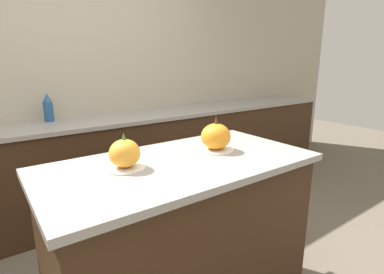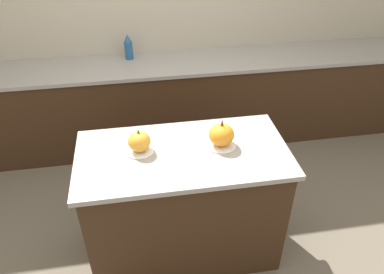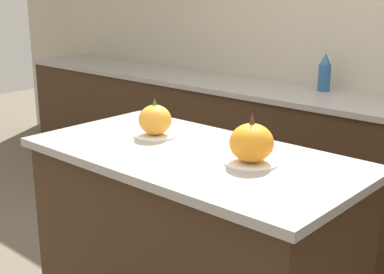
# 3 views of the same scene
# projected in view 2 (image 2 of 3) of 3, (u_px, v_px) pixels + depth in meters

# --- Properties ---
(ground_plane) EXTENTS (12.00, 12.00, 0.00)m
(ground_plane) POSITION_uv_depth(u_px,v_px,m) (185.00, 246.00, 2.94)
(ground_plane) COLOR #665B4C
(wall_back) EXTENTS (8.00, 0.06, 2.50)m
(wall_back) POSITION_uv_depth(u_px,v_px,m) (156.00, 16.00, 3.66)
(wall_back) COLOR #B2A893
(wall_back) RESTS_ON ground_plane
(kitchen_island) EXTENTS (1.37, 0.70, 0.93)m
(kitchen_island) POSITION_uv_depth(u_px,v_px,m) (184.00, 204.00, 2.67)
(kitchen_island) COLOR #382314
(kitchen_island) RESTS_ON ground_plane
(back_counter) EXTENTS (6.00, 0.60, 0.91)m
(back_counter) POSITION_uv_depth(u_px,v_px,m) (163.00, 104.00, 3.85)
(back_counter) COLOR #382314
(back_counter) RESTS_ON ground_plane
(pumpkin_cake_left) EXTENTS (0.19, 0.19, 0.17)m
(pumpkin_cake_left) POSITION_uv_depth(u_px,v_px,m) (139.00, 142.00, 2.37)
(pumpkin_cake_left) COLOR white
(pumpkin_cake_left) RESTS_ON kitchen_island
(pumpkin_cake_right) EXTENTS (0.20, 0.20, 0.20)m
(pumpkin_cake_right) POSITION_uv_depth(u_px,v_px,m) (221.00, 135.00, 2.42)
(pumpkin_cake_right) COLOR white
(pumpkin_cake_right) RESTS_ON kitchen_island
(bottle_tall) EXTENTS (0.08, 0.08, 0.25)m
(bottle_tall) POSITION_uv_depth(u_px,v_px,m) (128.00, 47.00, 3.60)
(bottle_tall) COLOR #235184
(bottle_tall) RESTS_ON back_counter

